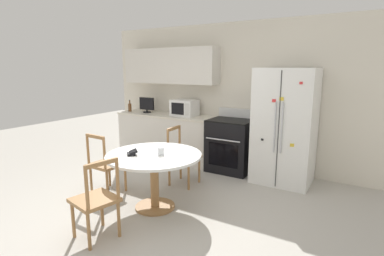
{
  "coord_description": "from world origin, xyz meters",
  "views": [
    {
      "loc": [
        2.29,
        -2.49,
        1.81
      ],
      "look_at": [
        0.09,
        1.15,
        0.95
      ],
      "focal_mm": 28.0,
      "sensor_mm": 36.0,
      "label": 1
    }
  ],
  "objects_px": {
    "dining_chair_far": "(183,157)",
    "candle_glass": "(161,152)",
    "dining_chair_near": "(96,200)",
    "wallet": "(132,153)",
    "oven_range": "(231,145)",
    "countertop_tv": "(147,105)",
    "microwave": "(185,108)",
    "refrigerator": "(285,126)",
    "dining_chair_left": "(106,164)",
    "counter_bottle": "(130,107)"
  },
  "relations": [
    {
      "from": "refrigerator",
      "to": "counter_bottle",
      "type": "bearing_deg",
      "value": -179.86
    },
    {
      "from": "refrigerator",
      "to": "microwave",
      "type": "height_order",
      "value": "refrigerator"
    },
    {
      "from": "refrigerator",
      "to": "oven_range",
      "type": "height_order",
      "value": "refrigerator"
    },
    {
      "from": "countertop_tv",
      "to": "candle_glass",
      "type": "distance_m",
      "value": 2.55
    },
    {
      "from": "oven_range",
      "to": "countertop_tv",
      "type": "relative_size",
      "value": 3.14
    },
    {
      "from": "dining_chair_left",
      "to": "dining_chair_far",
      "type": "relative_size",
      "value": 1.0
    },
    {
      "from": "oven_range",
      "to": "microwave",
      "type": "relative_size",
      "value": 2.29
    },
    {
      "from": "refrigerator",
      "to": "counter_bottle",
      "type": "relative_size",
      "value": 7.51
    },
    {
      "from": "oven_range",
      "to": "refrigerator",
      "type": "bearing_deg",
      "value": -3.1
    },
    {
      "from": "microwave",
      "to": "dining_chair_far",
      "type": "height_order",
      "value": "microwave"
    },
    {
      "from": "oven_range",
      "to": "wallet",
      "type": "height_order",
      "value": "oven_range"
    },
    {
      "from": "refrigerator",
      "to": "candle_glass",
      "type": "distance_m",
      "value": 2.1
    },
    {
      "from": "oven_range",
      "to": "wallet",
      "type": "distance_m",
      "value": 2.11
    },
    {
      "from": "counter_bottle",
      "to": "dining_chair_near",
      "type": "height_order",
      "value": "counter_bottle"
    },
    {
      "from": "microwave",
      "to": "counter_bottle",
      "type": "bearing_deg",
      "value": -175.33
    },
    {
      "from": "wallet",
      "to": "dining_chair_near",
      "type": "bearing_deg",
      "value": -79.88
    },
    {
      "from": "dining_chair_far",
      "to": "candle_glass",
      "type": "height_order",
      "value": "dining_chair_far"
    },
    {
      "from": "dining_chair_near",
      "to": "wallet",
      "type": "distance_m",
      "value": 0.8
    },
    {
      "from": "microwave",
      "to": "counter_bottle",
      "type": "relative_size",
      "value": 1.96
    },
    {
      "from": "dining_chair_left",
      "to": "wallet",
      "type": "height_order",
      "value": "dining_chair_left"
    },
    {
      "from": "wallet",
      "to": "dining_chair_left",
      "type": "bearing_deg",
      "value": 165.13
    },
    {
      "from": "countertop_tv",
      "to": "wallet",
      "type": "distance_m",
      "value": 2.51
    },
    {
      "from": "dining_chair_far",
      "to": "wallet",
      "type": "bearing_deg",
      "value": -6.29
    },
    {
      "from": "microwave",
      "to": "wallet",
      "type": "xyz_separation_m",
      "value": [
        0.55,
        -2.09,
        -0.3
      ]
    },
    {
      "from": "dining_chair_left",
      "to": "candle_glass",
      "type": "xyz_separation_m",
      "value": [
        0.99,
        0.01,
        0.34
      ]
    },
    {
      "from": "dining_chair_left",
      "to": "wallet",
      "type": "relative_size",
      "value": 5.17
    },
    {
      "from": "countertop_tv",
      "to": "wallet",
      "type": "bearing_deg",
      "value": -54.86
    },
    {
      "from": "microwave",
      "to": "dining_chair_far",
      "type": "xyz_separation_m",
      "value": [
        0.62,
        -1.03,
        -0.62
      ]
    },
    {
      "from": "countertop_tv",
      "to": "dining_chair_far",
      "type": "xyz_separation_m",
      "value": [
        1.51,
        -0.98,
        -0.63
      ]
    },
    {
      "from": "counter_bottle",
      "to": "dining_chair_left",
      "type": "bearing_deg",
      "value": -57.09
    },
    {
      "from": "candle_glass",
      "to": "refrigerator",
      "type": "bearing_deg",
      "value": 58.93
    },
    {
      "from": "oven_range",
      "to": "dining_chair_left",
      "type": "bearing_deg",
      "value": -121.61
    },
    {
      "from": "counter_bottle",
      "to": "candle_glass",
      "type": "bearing_deg",
      "value": -39.67
    },
    {
      "from": "dining_chair_left",
      "to": "candle_glass",
      "type": "height_order",
      "value": "dining_chair_left"
    },
    {
      "from": "refrigerator",
      "to": "countertop_tv",
      "type": "bearing_deg",
      "value": 178.95
    },
    {
      "from": "microwave",
      "to": "countertop_tv",
      "type": "height_order",
      "value": "countertop_tv"
    },
    {
      "from": "refrigerator",
      "to": "oven_range",
      "type": "relative_size",
      "value": 1.67
    },
    {
      "from": "dining_chair_left",
      "to": "countertop_tv",
      "type": "bearing_deg",
      "value": 114.07
    },
    {
      "from": "microwave",
      "to": "dining_chair_left",
      "type": "distance_m",
      "value": 2.01
    },
    {
      "from": "countertop_tv",
      "to": "dining_chair_left",
      "type": "relative_size",
      "value": 0.38
    },
    {
      "from": "oven_range",
      "to": "dining_chair_near",
      "type": "distance_m",
      "value": 2.77
    },
    {
      "from": "dining_chair_far",
      "to": "wallet",
      "type": "height_order",
      "value": "dining_chair_far"
    },
    {
      "from": "dining_chair_far",
      "to": "dining_chair_left",
      "type": "bearing_deg",
      "value": -43.29
    },
    {
      "from": "counter_bottle",
      "to": "countertop_tv",
      "type": "bearing_deg",
      "value": 8.22
    },
    {
      "from": "oven_range",
      "to": "dining_chair_far",
      "type": "relative_size",
      "value": 1.2
    },
    {
      "from": "dining_chair_left",
      "to": "refrigerator",
      "type": "bearing_deg",
      "value": 43.19
    },
    {
      "from": "microwave",
      "to": "wallet",
      "type": "height_order",
      "value": "microwave"
    },
    {
      "from": "counter_bottle",
      "to": "candle_glass",
      "type": "relative_size",
      "value": 2.61
    },
    {
      "from": "microwave",
      "to": "oven_range",
      "type": "bearing_deg",
      "value": -2.75
    },
    {
      "from": "counter_bottle",
      "to": "dining_chair_far",
      "type": "bearing_deg",
      "value": -25.65
    }
  ]
}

